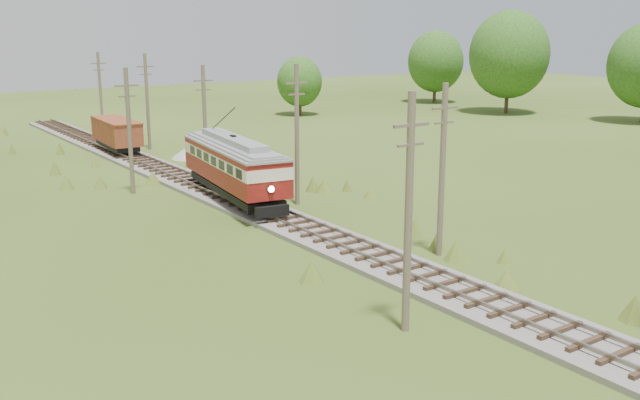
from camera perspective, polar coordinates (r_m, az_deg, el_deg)
railbed_main at (r=47.20m, az=-7.06°, el=0.08°), size 3.60×96.00×0.57m
streetcar at (r=46.31m, az=-6.91°, el=2.96°), size 4.67×12.73×5.76m
gondola at (r=66.93m, az=-15.96°, el=5.20°), size 3.01×8.03×2.62m
gravel_pile at (r=63.65m, az=-10.15°, el=3.84°), size 3.50×3.71×1.27m
utility_pole_r_2 at (r=35.40m, az=9.75°, el=2.47°), size 1.60×0.30×8.60m
utility_pole_r_3 at (r=45.38m, az=-1.86°, el=5.34°), size 1.60×0.30×9.00m
utility_pole_r_4 at (r=56.62m, az=-9.21°, el=6.50°), size 1.60×0.30×8.40m
utility_pole_r_5 at (r=68.64m, az=-13.65°, el=7.72°), size 1.60×0.30×8.90m
utility_pole_r_6 at (r=80.81m, az=-17.16°, el=8.26°), size 1.60×0.30×8.70m
utility_pole_l_a at (r=26.07m, az=7.10°, el=-0.96°), size 1.60×0.30×9.00m
utility_pole_l_b at (r=50.09m, az=-15.01°, el=5.43°), size 1.60×0.30×8.60m
tree_right_4 at (r=99.22m, az=14.91°, el=11.18°), size 10.50×10.50×13.53m
tree_right_5 at (r=111.76m, az=9.23°, el=10.88°), size 8.40×8.40×10.82m
tree_mid_b at (r=94.14m, az=-1.64°, el=9.43°), size 5.88×5.88×7.57m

